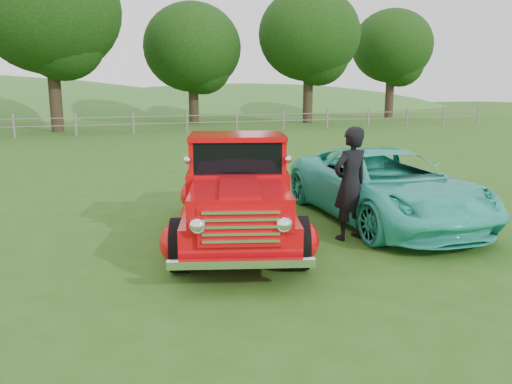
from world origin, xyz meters
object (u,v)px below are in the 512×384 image
object	(u,v)px
tree_near_east	(192,48)
tree_near_west	(48,9)
red_pickup	(237,192)
teal_sedan	(385,186)
tree_mid_east	(309,35)
tree_far_east	(392,46)
man	(350,184)

from	to	relation	value
tree_near_east	tree_near_west	bearing A→B (deg)	-156.04
red_pickup	teal_sedan	size ratio (longest dim) A/B	1.07
tree_mid_east	tree_far_east	bearing A→B (deg)	18.43
tree_near_east	man	size ratio (longest dim) A/B	4.39
tree_near_east	tree_far_east	world-z (taller)	tree_far_east
man	tree_near_east	bearing A→B (deg)	-109.38
tree_mid_east	teal_sedan	world-z (taller)	tree_mid_east
tree_near_east	man	bearing A→B (deg)	-97.50
teal_sedan	man	bearing A→B (deg)	-143.05
tree_near_west	red_pickup	distance (m)	24.63
teal_sedan	man	size ratio (longest dim) A/B	2.59
red_pickup	teal_sedan	world-z (taller)	red_pickup
tree_mid_east	tree_far_east	xyz separation A→B (m)	(9.00, 3.00, -0.31)
tree_near_east	man	distance (m)	28.85
tree_near_west	tree_near_east	world-z (taller)	tree_near_west
tree_near_east	tree_far_east	bearing A→B (deg)	3.37
tree_near_east	tree_mid_east	bearing A→B (deg)	-14.04
teal_sedan	red_pickup	bearing A→B (deg)	-173.49
red_pickup	tree_mid_east	bearing A→B (deg)	78.70
red_pickup	teal_sedan	xyz separation A→B (m)	(3.01, 0.18, -0.11)
tree_near_east	red_pickup	bearing A→B (deg)	-101.23
tree_near_east	tree_far_east	size ratio (longest dim) A/B	0.94
tree_mid_east	man	world-z (taller)	tree_mid_east
tree_far_east	teal_sedan	bearing A→B (deg)	-124.40
red_pickup	man	xyz separation A→B (m)	(1.76, -0.66, 0.15)
tree_near_west	teal_sedan	world-z (taller)	tree_near_west
tree_near_west	teal_sedan	xyz separation A→B (m)	(6.52, -23.44, -6.12)
tree_mid_east	tree_far_east	size ratio (longest dim) A/B	1.07
tree_near_west	tree_mid_east	bearing A→B (deg)	6.71
tree_near_west	red_pickup	size ratio (longest dim) A/B	1.98
red_pickup	teal_sedan	distance (m)	3.01
tree_far_east	man	size ratio (longest dim) A/B	4.67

